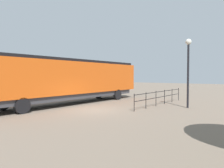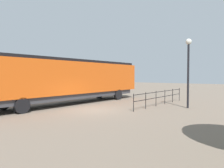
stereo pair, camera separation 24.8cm
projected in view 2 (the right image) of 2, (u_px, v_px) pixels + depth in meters
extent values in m
plane|color=#756656|center=(94.00, 110.00, 16.13)|extent=(120.00, 120.00, 0.00)
cube|color=#D15114|center=(70.00, 78.00, 19.62)|extent=(3.00, 17.00, 2.78)
cube|color=black|center=(118.00, 81.00, 25.33)|extent=(2.88, 2.50, 1.95)
cube|color=black|center=(70.00, 61.00, 19.56)|extent=(2.70, 16.32, 0.24)
cube|color=#38383D|center=(70.00, 95.00, 19.68)|extent=(2.70, 15.64, 0.45)
cylinder|color=black|center=(99.00, 93.00, 24.80)|extent=(0.30, 1.10, 1.10)
cylinder|color=black|center=(118.00, 95.00, 23.13)|extent=(0.30, 1.10, 1.10)
cylinder|color=black|center=(3.00, 102.00, 16.25)|extent=(0.30, 1.10, 1.10)
cylinder|color=black|center=(22.00, 106.00, 14.58)|extent=(0.30, 1.10, 1.10)
cylinder|color=black|center=(188.00, 76.00, 17.05)|extent=(0.16, 0.16, 5.11)
sphere|color=silver|center=(189.00, 42.00, 16.95)|extent=(0.47, 0.47, 0.47)
cube|color=black|center=(161.00, 92.00, 18.79)|extent=(0.04, 8.72, 0.04)
cube|color=black|center=(161.00, 97.00, 18.81)|extent=(0.04, 8.72, 0.04)
cylinder|color=black|center=(134.00, 103.00, 15.39)|extent=(0.05, 0.05, 1.28)
cylinder|color=black|center=(146.00, 100.00, 16.76)|extent=(0.05, 0.05, 1.28)
cylinder|color=black|center=(156.00, 99.00, 18.13)|extent=(0.05, 0.05, 1.28)
cylinder|color=black|center=(165.00, 97.00, 19.50)|extent=(0.05, 0.05, 1.28)
cylinder|color=black|center=(173.00, 96.00, 20.87)|extent=(0.05, 0.05, 1.28)
cylinder|color=black|center=(179.00, 94.00, 22.24)|extent=(0.05, 0.05, 1.28)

